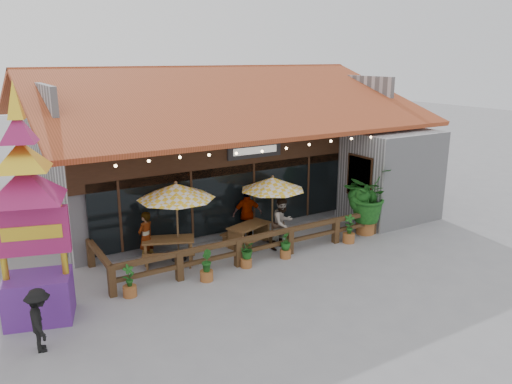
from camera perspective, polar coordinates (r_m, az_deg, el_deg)
ground at (r=17.71m, az=4.26°, el=-6.19°), size 100.00×100.00×0.00m
restaurant_building at (r=22.71m, az=-4.82°, el=4.38°), size 15.50×14.73×6.09m
patio_railing at (r=16.15m, az=-1.71°, el=-5.98°), size 10.00×2.60×0.92m
umbrella_left at (r=15.98m, az=-9.13°, el=0.06°), size 3.30×3.30×2.67m
umbrella_right at (r=17.50m, az=1.91°, el=0.93°), size 2.63×2.63×2.45m
picnic_table_left at (r=16.46m, az=-9.95°, el=-6.11°), size 2.05×1.93×0.79m
picnic_table_right at (r=17.59m, az=-0.81°, el=-4.53°), size 1.93×1.79×0.76m
thai_sign_tower at (r=13.00m, az=-24.81°, el=0.13°), size 2.94×2.94×6.40m
tropical_plant at (r=18.92m, az=12.59°, el=-0.46°), size 2.41×2.33×2.56m
diner_a at (r=16.42m, az=-12.48°, el=-5.09°), size 0.75×0.67×1.72m
diner_b at (r=17.20m, az=3.06°, el=-3.57°), size 1.03×0.88×1.84m
diner_c at (r=18.16m, az=-1.00°, el=-2.52°), size 1.17×0.74×1.85m
pedestrian at (r=12.50m, az=-23.50°, el=-13.29°), size 0.61×1.00×1.50m
planter_a at (r=14.46m, az=-14.28°, el=-10.07°), size 0.38×0.38×0.94m
planter_b at (r=15.00m, az=-5.69°, el=-8.53°), size 0.39×0.41×0.96m
planter_c at (r=15.81m, az=-1.14°, el=-6.90°), size 0.70×0.67×0.89m
planter_d at (r=16.56m, az=3.40°, el=-6.15°), size 0.45×0.45×0.88m
planter_e at (r=18.16m, az=10.58°, el=-4.38°), size 0.43×0.45×1.05m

